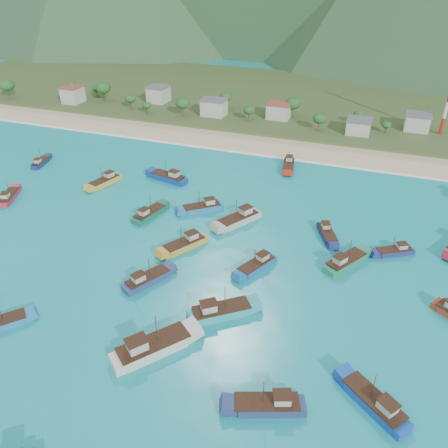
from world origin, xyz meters
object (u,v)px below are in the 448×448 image
(boat_22, at_px, (288,166))
(boat_25, at_px, (9,197))
(boat_0, at_px, (345,262))
(boat_8, at_px, (220,312))
(boat_3, at_px, (394,252))
(boat_12, at_px, (149,214))
(boat_27, at_px, (203,208))
(boat_14, at_px, (41,163))
(boat_18, at_px, (374,403))
(boat_20, at_px, (152,348))
(boat_16, at_px, (169,178))
(boat_1, at_px, (0,324))
(boat_11, at_px, (239,219))
(boat_29, at_px, (147,280))
(boat_26, at_px, (327,234))
(boat_17, at_px, (268,406))
(boat_24, at_px, (105,182))
(boat_6, at_px, (257,266))

(boat_22, distance_m, boat_25, 82.75)
(boat_0, relative_size, boat_22, 1.02)
(boat_8, bearing_deg, boat_3, 99.72)
(boat_12, bearing_deg, boat_27, 46.76)
(boat_3, distance_m, boat_27, 48.26)
(boat_12, bearing_deg, boat_14, 173.69)
(boat_18, relative_size, boat_20, 0.81)
(boat_16, xyz_separation_m, boat_25, (-36.05, -26.07, -0.22))
(boat_1, distance_m, boat_11, 57.35)
(boat_12, height_order, boat_29, boat_29)
(boat_8, distance_m, boat_27, 40.11)
(boat_26, bearing_deg, boat_29, 18.98)
(boat_22, bearing_deg, boat_0, 107.24)
(boat_26, bearing_deg, boat_12, -16.67)
(boat_1, height_order, boat_27, boat_27)
(boat_22, distance_m, boat_27, 38.15)
(boat_0, bearing_deg, boat_12, -152.72)
(boat_1, distance_m, boat_8, 39.84)
(boat_22, bearing_deg, boat_29, 68.89)
(boat_17, bearing_deg, boat_14, 35.91)
(boat_3, distance_m, boat_29, 55.07)
(boat_22, relative_size, boat_24, 1.00)
(boat_16, bearing_deg, boat_11, -108.31)
(boat_0, distance_m, boat_22, 52.26)
(boat_25, xyz_separation_m, boat_27, (52.63, 12.50, 0.10))
(boat_0, xyz_separation_m, boat_22, (-23.15, 46.85, -0.06))
(boat_12, distance_m, boat_22, 50.34)
(boat_14, xyz_separation_m, boat_16, (44.23, 3.35, 0.33))
(boat_1, height_order, boat_8, boat_8)
(boat_0, relative_size, boat_14, 1.22)
(boat_17, height_order, boat_25, boat_17)
(boat_3, distance_m, boat_14, 109.81)
(boat_26, height_order, boat_27, boat_27)
(boat_20, distance_m, boat_22, 83.10)
(boat_17, bearing_deg, boat_26, -21.36)
(boat_29, bearing_deg, boat_20, -30.41)
(boat_0, xyz_separation_m, boat_20, (-27.56, -36.13, 0.27))
(boat_20, bearing_deg, boat_6, 109.21)
(boat_16, bearing_deg, boat_8, -132.60)
(boat_20, height_order, boat_25, boat_20)
(boat_0, relative_size, boat_24, 1.02)
(boat_16, bearing_deg, boat_29, -146.88)
(boat_20, bearing_deg, boat_25, -170.92)
(boat_14, distance_m, boat_25, 24.14)
(boat_0, distance_m, boat_16, 60.43)
(boat_12, xyz_separation_m, boat_29, (12.49, -24.18, 0.00))
(boat_17, xyz_separation_m, boat_22, (-16.71, 86.85, -0.01))
(boat_11, height_order, boat_29, boat_11)
(boat_18, bearing_deg, boat_0, 50.98)
(boat_1, bearing_deg, boat_6, 81.74)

